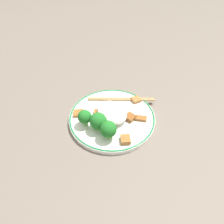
{
  "coord_description": "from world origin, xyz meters",
  "views": [
    {
      "loc": [
        -0.39,
        0.27,
        0.5
      ],
      "look_at": [
        0.0,
        0.0,
        0.03
      ],
      "focal_mm": 35.0,
      "sensor_mm": 36.0,
      "label": 1
    }
  ],
  "objects_px": {
    "plate": "(112,118)",
    "chopsticks": "(121,99)",
    "broccoli_back_left": "(85,117)",
    "broccoli_back_right": "(108,129)",
    "broccoli_back_center": "(98,121)"
  },
  "relations": [
    {
      "from": "plate",
      "to": "chopsticks",
      "type": "xyz_separation_m",
      "value": [
        0.05,
        -0.07,
        0.01
      ]
    },
    {
      "from": "broccoli_back_left",
      "to": "chopsticks",
      "type": "distance_m",
      "value": 0.16
    },
    {
      "from": "broccoli_back_right",
      "to": "plate",
      "type": "bearing_deg",
      "value": -41.09
    },
    {
      "from": "broccoli_back_left",
      "to": "broccoli_back_center",
      "type": "bearing_deg",
      "value": -147.47
    },
    {
      "from": "broccoli_back_left",
      "to": "broccoli_back_center",
      "type": "distance_m",
      "value": 0.04
    },
    {
      "from": "broccoli_back_left",
      "to": "broccoli_back_center",
      "type": "height_order",
      "value": "broccoli_back_center"
    },
    {
      "from": "broccoli_back_center",
      "to": "broccoli_back_left",
      "type": "bearing_deg",
      "value": 32.53
    },
    {
      "from": "plate",
      "to": "broccoli_back_left",
      "type": "distance_m",
      "value": 0.09
    },
    {
      "from": "plate",
      "to": "broccoli_back_left",
      "type": "bearing_deg",
      "value": 78.32
    },
    {
      "from": "broccoli_back_right",
      "to": "chopsticks",
      "type": "distance_m",
      "value": 0.17
    },
    {
      "from": "broccoli_back_center",
      "to": "chopsticks",
      "type": "relative_size",
      "value": 0.3
    },
    {
      "from": "broccoli_back_left",
      "to": "chopsticks",
      "type": "xyz_separation_m",
      "value": [
        0.03,
        -0.15,
        -0.03
      ]
    },
    {
      "from": "plate",
      "to": "broccoli_back_center",
      "type": "relative_size",
      "value": 4.62
    },
    {
      "from": "broccoli_back_center",
      "to": "plate",
      "type": "bearing_deg",
      "value": -72.19
    },
    {
      "from": "broccoli_back_right",
      "to": "broccoli_back_center",
      "type": "bearing_deg",
      "value": 8.47
    }
  ]
}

